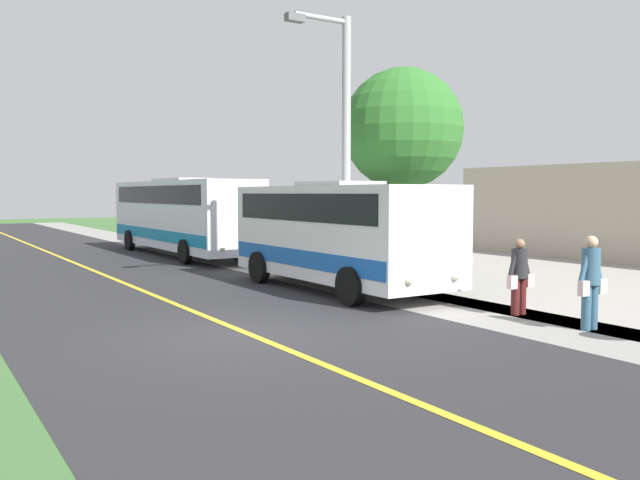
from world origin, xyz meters
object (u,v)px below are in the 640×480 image
Objects in this scene: shuttle_bus_front at (339,230)px; transit_bus_rear at (181,213)px; pedestrian_waiting at (519,274)px; street_light_pole at (342,138)px; pedestrian_with_bags at (591,279)px; tree_curbside at (402,130)px.

transit_bus_rear is (0.05, -11.58, 0.16)m from shuttle_bus_front.
transit_bus_rear is 6.97× the size of pedestrian_waiting.
street_light_pole reaches higher than pedestrian_waiting.
shuttle_bus_front is at bearing -81.10° from pedestrian_with_bags.
pedestrian_waiting is at bearing 98.49° from street_light_pole.
pedestrian_with_bags is 0.28× the size of tree_curbside.
street_light_pole is at bearing 92.08° from transit_bus_rear.
pedestrian_with_bags is at bearing 86.90° from pedestrian_waiting.
street_light_pole is at bearing -81.51° from pedestrian_waiting.
shuttle_bus_front reaches higher than pedestrian_waiting.
tree_curbside is (-1.82, -7.76, 3.49)m from pedestrian_with_bags.
pedestrian_waiting is at bearing 73.96° from tree_curbside.
shuttle_bus_front is 6.95m from pedestrian_with_bags.
street_light_pole reaches higher than pedestrian_with_bags.
pedestrian_with_bags is at bearing 76.81° from tree_curbside.
pedestrian_with_bags is at bearing 98.90° from shuttle_bus_front.
transit_bus_rear is 6.32× the size of pedestrian_with_bags.
pedestrian_with_bags is 7.87m from street_light_pole.
shuttle_bus_front is at bearing 90.26° from transit_bus_rear.
street_light_pole is 1.16× the size of tree_curbside.
street_light_pole is (-0.35, -0.37, 2.46)m from shuttle_bus_front.
tree_curbside is (-2.53, -0.55, 0.41)m from street_light_pole.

